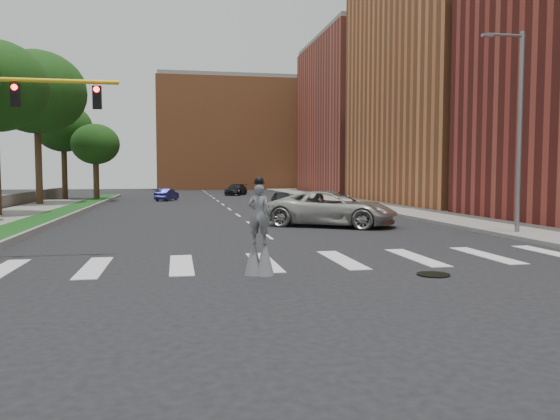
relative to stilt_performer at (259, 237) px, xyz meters
name	(u,v)px	position (x,y,z in m)	size (l,w,h in m)	color
ground_plane	(311,266)	(1.74, 1.07, -1.05)	(160.00, 160.00, 0.00)	black
grass_median	(54,216)	(-9.76, 21.07, -0.93)	(2.00, 60.00, 0.25)	#123F14
median_curb	(72,215)	(-8.71, 21.07, -0.91)	(0.20, 60.00, 0.28)	gray
sidewalk_right	(388,207)	(14.24, 26.07, -0.96)	(5.00, 90.00, 0.18)	slate
manhole	(433,275)	(4.74, -0.93, -1.03)	(0.90, 0.90, 0.04)	black
building_mid	(468,71)	(23.74, 31.07, 10.95)	(16.00, 22.00, 24.00)	#C56E3E
building_far	(373,118)	(23.74, 55.07, 8.95)	(16.00, 22.00, 20.00)	#AF4E40
building_backdrop	(235,136)	(7.74, 79.07, 7.95)	(26.00, 14.00, 18.00)	#C56E3E
streetlight	(518,126)	(12.65, 7.07, 3.84)	(2.05, 0.20, 9.00)	slate
stilt_performer	(259,237)	(0.00, 0.00, 0.00)	(0.81, 0.65, 2.74)	#382716
suv_crossing	(332,209)	(5.82, 12.79, -0.12)	(3.11, 6.74, 1.87)	#B7B5AD
car_near	(282,199)	(6.21, 28.73, -0.41)	(1.52, 3.77, 1.28)	black
car_mid	(167,195)	(-3.20, 40.77, -0.46)	(1.25, 3.59, 1.18)	navy
car_far	(236,190)	(4.98, 52.31, -0.37)	(1.92, 4.72, 1.37)	black
tree_4	(36,92)	(-13.56, 33.87, 8.39)	(8.08, 8.08, 12.91)	#382716
tree_5	(63,128)	(-13.49, 44.19, 6.26)	(5.77, 5.77, 9.81)	#382716
tree_6	(95,145)	(-9.85, 40.18, 4.42)	(4.56, 4.56, 7.47)	#382716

